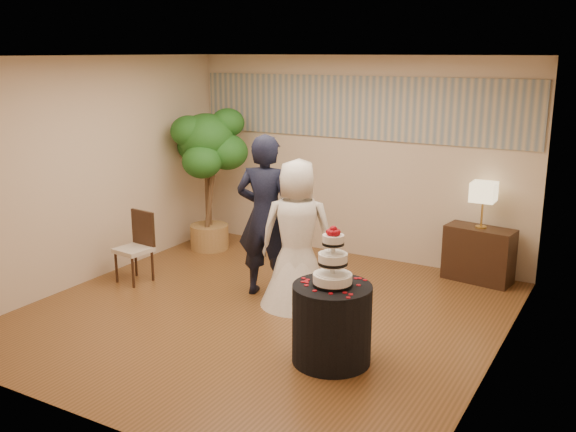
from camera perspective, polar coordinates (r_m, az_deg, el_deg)
The scene contains 15 objects.
floor at distance 7.27m, azimuth -2.27°, elevation -8.64°, with size 5.00×5.00×0.00m, color brown.
ceiling at distance 6.69m, azimuth -2.51°, elevation 14.02°, with size 5.00×5.00×0.00m, color white.
wall_back at distance 9.02m, azimuth 6.07°, elevation 5.13°, with size 5.00×0.06×2.80m, color beige.
wall_front at distance 4.97m, azimuth -17.82°, elevation -3.21°, with size 5.00×0.06×2.80m, color beige.
wall_left at distance 8.41m, azimuth -17.03°, elevation 3.90°, with size 0.06×5.00×2.80m, color beige.
wall_right at distance 5.94m, azimuth 18.54°, elevation -0.42°, with size 0.06×5.00×2.80m, color beige.
mural_border at distance 8.92m, azimuth 6.14°, elevation 9.56°, with size 4.90×0.02×0.85m, color gray.
groom at distance 7.52m, azimuth -2.01°, elevation -0.03°, with size 0.71×0.46×1.94m, color black.
bride at distance 7.24m, azimuth 0.82°, elevation -1.57°, with size 0.85×0.85×1.70m, color white.
cake_table at distance 6.08m, azimuth 3.90°, elevation -9.53°, with size 0.74×0.74×0.76m, color black.
wedding_cake at distance 5.85m, azimuth 4.02°, elevation -3.57°, with size 0.37×0.37×0.57m, color white, non-canonical shape.
console at distance 8.48m, azimuth 16.60°, elevation -3.29°, with size 0.84×0.37×0.70m, color black.
table_lamp at distance 8.32m, azimuth 16.91°, elevation 0.93°, with size 0.29×0.29×0.58m, color #D2BE8A, non-canonical shape.
ficus_tree at distance 9.37m, azimuth -7.15°, elevation 3.30°, with size 1.00×1.00×2.11m, color #1F571B, non-canonical shape.
side_chair at distance 8.30m, azimuth -13.59°, elevation -2.77°, with size 0.41×0.43×0.89m, color black, non-canonical shape.
Camera 1 is at (3.55, -5.67, 2.85)m, focal length 40.00 mm.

